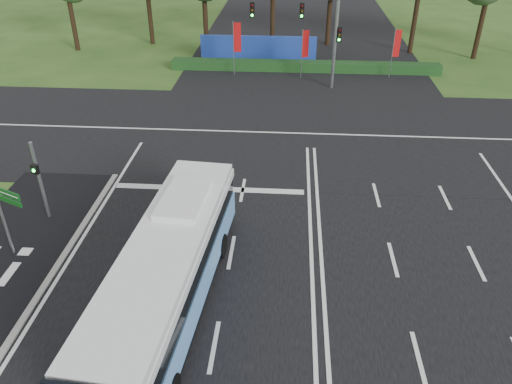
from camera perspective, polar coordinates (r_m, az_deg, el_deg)
ground at (r=20.73m, az=6.34°, el=-7.34°), size 120.00×120.00×0.00m
road_main at (r=20.72m, az=6.34°, el=-7.30°), size 20.00×120.00×0.04m
road_cross at (r=31.02m, az=5.82°, el=6.63°), size 120.00×14.00×0.05m
kerb_strip at (r=20.47m, az=-23.48°, el=-10.63°), size 0.25×18.00×0.12m
city_bus at (r=17.48m, az=-10.01°, el=-9.17°), size 3.32×11.68×3.31m
pedestrian_signal at (r=23.75m, az=-23.55°, el=1.42°), size 0.36×0.43×3.80m
street_sign at (r=21.55m, az=-26.81°, el=-1.52°), size 1.36×0.67×3.79m
banner_flag_left at (r=40.84m, az=-2.25°, el=16.92°), size 0.62×0.10×4.23m
banner_flag_mid at (r=40.20m, az=5.58°, el=16.22°), size 0.54×0.25×3.85m
banner_flag_right at (r=41.54m, az=15.71°, el=15.75°), size 0.56×0.15×3.86m
traffic_light_gantry at (r=37.64m, az=6.33°, el=18.49°), size 8.41×0.28×7.00m
hedge at (r=42.60m, az=5.57°, el=14.09°), size 22.00×1.20×0.80m
blue_hoarding at (r=44.88m, az=0.26°, el=16.05°), size 10.00×0.30×2.20m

